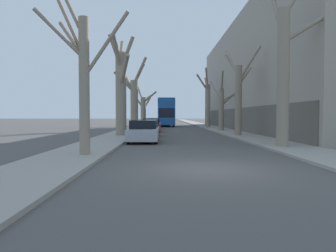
{
  "coord_description": "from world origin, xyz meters",
  "views": [
    {
      "loc": [
        -1.38,
        -9.5,
        1.72
      ],
      "look_at": [
        -0.8,
        33.35,
        0.2
      ],
      "focal_mm": 32.0,
      "sensor_mm": 36.0,
      "label": 1
    }
  ],
  "objects_px": {
    "street_tree_left_2": "(134,99)",
    "street_tree_right_3": "(207,102)",
    "parked_car_2": "(151,126)",
    "parked_car_3": "(153,124)",
    "street_tree_right_0": "(285,71)",
    "parked_car_0": "(143,132)",
    "street_tree_right_1": "(238,93)",
    "parked_car_1": "(148,129)",
    "street_tree_left_3": "(143,108)",
    "double_decker_bus": "(166,111)",
    "street_tree_left_0": "(83,75)",
    "street_tree_right_2": "(222,106)",
    "street_tree_left_1": "(121,87)"
  },
  "relations": [
    {
      "from": "street_tree_right_1",
      "to": "parked_car_1",
      "type": "xyz_separation_m",
      "value": [
        -7.37,
        0.21,
        -2.88
      ]
    },
    {
      "from": "street_tree_left_0",
      "to": "street_tree_left_3",
      "type": "xyz_separation_m",
      "value": [
        0.06,
        35.54,
        -0.51
      ]
    },
    {
      "from": "street_tree_left_2",
      "to": "street_tree_left_0",
      "type": "bearing_deg",
      "value": -89.41
    },
    {
      "from": "parked_car_2",
      "to": "parked_car_3",
      "type": "distance_m",
      "value": 6.41
    },
    {
      "from": "street_tree_right_2",
      "to": "parked_car_3",
      "type": "height_order",
      "value": "street_tree_right_2"
    },
    {
      "from": "street_tree_right_1",
      "to": "street_tree_right_3",
      "type": "relative_size",
      "value": 0.93
    },
    {
      "from": "street_tree_right_1",
      "to": "double_decker_bus",
      "type": "bearing_deg",
      "value": 103.12
    },
    {
      "from": "street_tree_right_3",
      "to": "parked_car_2",
      "type": "xyz_separation_m",
      "value": [
        -7.28,
        -9.84,
        -2.93
      ]
    },
    {
      "from": "street_tree_right_0",
      "to": "parked_car_0",
      "type": "xyz_separation_m",
      "value": [
        -7.59,
        3.79,
        -3.35
      ]
    },
    {
      "from": "street_tree_left_0",
      "to": "street_tree_right_2",
      "type": "distance_m",
      "value": 22.58
    },
    {
      "from": "street_tree_right_1",
      "to": "double_decker_bus",
      "type": "relative_size",
      "value": 0.65
    },
    {
      "from": "parked_car_2",
      "to": "parked_car_3",
      "type": "relative_size",
      "value": 0.96
    },
    {
      "from": "street_tree_left_0",
      "to": "parked_car_2",
      "type": "bearing_deg",
      "value": 83.92
    },
    {
      "from": "parked_car_0",
      "to": "street_tree_left_0",
      "type": "bearing_deg",
      "value": -106.11
    },
    {
      "from": "street_tree_left_1",
      "to": "parked_car_1",
      "type": "relative_size",
      "value": 1.86
    },
    {
      "from": "street_tree_right_0",
      "to": "parked_car_0",
      "type": "distance_m",
      "value": 9.11
    },
    {
      "from": "street_tree_right_2",
      "to": "parked_car_2",
      "type": "relative_size",
      "value": 1.52
    },
    {
      "from": "double_decker_bus",
      "to": "parked_car_2",
      "type": "relative_size",
      "value": 2.75
    },
    {
      "from": "street_tree_left_3",
      "to": "street_tree_right_3",
      "type": "height_order",
      "value": "street_tree_right_3"
    },
    {
      "from": "street_tree_right_3",
      "to": "parked_car_0",
      "type": "height_order",
      "value": "street_tree_right_3"
    },
    {
      "from": "street_tree_left_1",
      "to": "street_tree_right_0",
      "type": "xyz_separation_m",
      "value": [
        9.73,
        -8.78,
        0.03
      ]
    },
    {
      "from": "street_tree_left_3",
      "to": "parked_car_0",
      "type": "xyz_separation_m",
      "value": [
        1.95,
        -28.6,
        -2.2
      ]
    },
    {
      "from": "street_tree_left_1",
      "to": "street_tree_left_3",
      "type": "distance_m",
      "value": 23.63
    },
    {
      "from": "street_tree_left_0",
      "to": "double_decker_bus",
      "type": "height_order",
      "value": "street_tree_left_0"
    },
    {
      "from": "street_tree_left_0",
      "to": "parked_car_3",
      "type": "distance_m",
      "value": 25.44
    },
    {
      "from": "parked_car_1",
      "to": "parked_car_3",
      "type": "bearing_deg",
      "value": 90.0
    },
    {
      "from": "street_tree_right_3",
      "to": "street_tree_right_1",
      "type": "bearing_deg",
      "value": -89.67
    },
    {
      "from": "parked_car_2",
      "to": "street_tree_right_1",
      "type": "bearing_deg",
      "value": -42.94
    },
    {
      "from": "street_tree_right_2",
      "to": "parked_car_3",
      "type": "bearing_deg",
      "value": 147.87
    },
    {
      "from": "street_tree_left_0",
      "to": "parked_car_2",
      "type": "height_order",
      "value": "street_tree_left_0"
    },
    {
      "from": "street_tree_right_0",
      "to": "parked_car_1",
      "type": "height_order",
      "value": "street_tree_right_0"
    },
    {
      "from": "street_tree_right_1",
      "to": "street_tree_right_3",
      "type": "xyz_separation_m",
      "value": [
        -0.1,
        16.7,
        0.06
      ]
    },
    {
      "from": "street_tree_right_3",
      "to": "parked_car_0",
      "type": "bearing_deg",
      "value": -108.53
    },
    {
      "from": "parked_car_2",
      "to": "double_decker_bus",
      "type": "bearing_deg",
      "value": 84.44
    },
    {
      "from": "street_tree_left_3",
      "to": "parked_car_1",
      "type": "relative_size",
      "value": 1.64
    },
    {
      "from": "street_tree_right_1",
      "to": "street_tree_left_3",
      "type": "bearing_deg",
      "value": 111.55
    },
    {
      "from": "street_tree_right_0",
      "to": "street_tree_right_1",
      "type": "height_order",
      "value": "street_tree_right_0"
    },
    {
      "from": "parked_car_3",
      "to": "street_tree_left_3",
      "type": "bearing_deg",
      "value": 100.68
    },
    {
      "from": "street_tree_left_1",
      "to": "street_tree_right_0",
      "type": "height_order",
      "value": "street_tree_right_0"
    },
    {
      "from": "street_tree_right_2",
      "to": "street_tree_left_1",
      "type": "bearing_deg",
      "value": -139.2
    },
    {
      "from": "street_tree_left_0",
      "to": "street_tree_right_3",
      "type": "height_order",
      "value": "street_tree_right_3"
    },
    {
      "from": "double_decker_bus",
      "to": "parked_car_1",
      "type": "distance_m",
      "value": 24.25
    },
    {
      "from": "street_tree_left_2",
      "to": "street_tree_right_3",
      "type": "relative_size",
      "value": 1.06
    },
    {
      "from": "parked_car_0",
      "to": "parked_car_3",
      "type": "relative_size",
      "value": 0.9
    },
    {
      "from": "street_tree_right_3",
      "to": "parked_car_2",
      "type": "relative_size",
      "value": 1.92
    },
    {
      "from": "street_tree_left_3",
      "to": "parked_car_0",
      "type": "distance_m",
      "value": 28.75
    },
    {
      "from": "street_tree_left_3",
      "to": "street_tree_left_0",
      "type": "bearing_deg",
      "value": -90.09
    },
    {
      "from": "street_tree_right_2",
      "to": "parked_car_1",
      "type": "xyz_separation_m",
      "value": [
        -7.67,
        -8.24,
        -2.15
      ]
    },
    {
      "from": "street_tree_left_1",
      "to": "parked_car_0",
      "type": "height_order",
      "value": "street_tree_left_1"
    },
    {
      "from": "street_tree_left_3",
      "to": "street_tree_right_1",
      "type": "distance_m",
      "value": 25.38
    }
  ]
}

